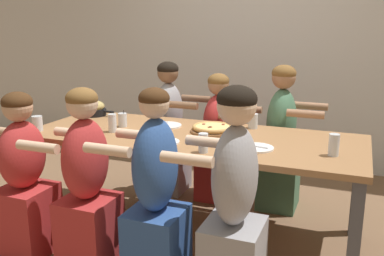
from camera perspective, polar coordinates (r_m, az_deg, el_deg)
ground_plane at (r=3.35m, az=0.00°, el=-13.51°), size 18.00×18.00×0.00m
restaurant_back_panel at (r=4.73m, az=8.49°, el=14.50°), size 10.00×0.06×3.20m
dining_table at (r=3.09m, az=0.00°, el=-2.18°), size 2.40×0.93×0.76m
pizza_board_main at (r=3.15m, az=2.79°, el=-0.06°), size 0.33×0.33×0.05m
skillet_bowl at (r=3.79m, az=-12.91°, el=2.51°), size 0.30×0.20×0.13m
empty_plate_a at (r=2.77m, az=8.60°, el=-2.62°), size 0.22×0.22×0.02m
empty_plate_b at (r=2.88m, az=-3.76°, el=-1.86°), size 0.21×0.21×0.02m
empty_plate_c at (r=3.33m, az=-3.40°, el=0.35°), size 0.23×0.23×0.02m
cocktail_glass_blue at (r=3.34m, az=-9.25°, el=0.98°), size 0.07×0.07×0.13m
drinking_glass_a at (r=2.72m, az=18.38°, el=-2.36°), size 0.06×0.06×0.14m
drinking_glass_b at (r=3.38m, az=-19.92°, el=0.46°), size 0.08×0.08×0.11m
drinking_glass_c at (r=3.28m, az=8.13°, el=0.81°), size 0.07×0.07×0.11m
drinking_glass_d at (r=2.65m, az=1.51°, el=-2.12°), size 0.06×0.06×0.12m
drinking_glass_e at (r=3.19m, az=-10.57°, el=0.54°), size 0.06×0.06×0.13m
diner_near_midright at (r=2.37m, az=5.56°, el=-10.31°), size 0.51×0.40×1.24m
diner_near_center at (r=2.54m, az=-4.87°, el=-9.45°), size 0.51×0.40×1.20m
diner_near_midleft at (r=2.77m, az=-13.84°, el=-7.86°), size 0.51×0.40×1.17m
diner_far_midleft at (r=3.93m, az=-3.07°, el=-0.70°), size 0.51×0.40×1.21m
diner_near_left at (r=3.08m, az=-21.43°, el=-6.69°), size 0.51×0.40×1.12m
diner_far_center at (r=3.77m, az=3.48°, el=-2.00°), size 0.51×0.40×1.12m
diner_far_midright at (r=3.63m, az=11.75°, el=-2.11°), size 0.51×0.40×1.21m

